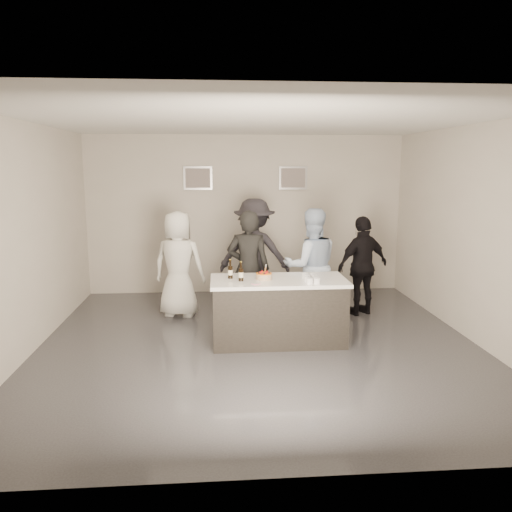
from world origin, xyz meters
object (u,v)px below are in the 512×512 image
at_px(bar_counter, 278,311).
at_px(cake, 264,277).
at_px(person_main_black, 248,269).
at_px(person_guest_left, 179,264).
at_px(person_guest_right, 363,266).
at_px(beer_bottle_a, 230,269).
at_px(person_main_blue, 311,266).
at_px(beer_bottle_b, 241,272).
at_px(person_guest_back, 254,253).

relative_size(bar_counter, cake, 8.58).
bearing_deg(person_main_black, bar_counter, 124.50).
bearing_deg(person_guest_left, person_guest_right, -167.60).
bearing_deg(beer_bottle_a, person_guest_left, 122.12).
height_order(beer_bottle_a, person_main_blue, person_main_blue).
distance_m(bar_counter, person_main_black, 0.94).
height_order(beer_bottle_b, person_guest_right, person_guest_right).
bearing_deg(beer_bottle_b, bar_counter, 8.54).
height_order(bar_counter, person_main_blue, person_main_blue).
distance_m(beer_bottle_a, person_guest_left, 1.52).
bearing_deg(beer_bottle_b, person_main_black, 79.58).
height_order(bar_counter, cake, cake).
xyz_separation_m(beer_bottle_b, person_guest_back, (0.33, 1.90, -0.09)).
relative_size(cake, person_main_blue, 0.12).
height_order(beer_bottle_a, person_guest_back, person_guest_back).
relative_size(cake, person_guest_left, 0.13).
bearing_deg(beer_bottle_a, person_guest_right, 27.36).
bearing_deg(beer_bottle_b, cake, 12.33).
distance_m(person_guest_left, person_guest_right, 3.01).
bearing_deg(person_main_black, beer_bottle_b, 87.86).
height_order(cake, beer_bottle_a, beer_bottle_a).
height_order(person_main_black, person_guest_right, person_main_black).
xyz_separation_m(cake, person_guest_back, (0.01, 1.83, 0.00)).
height_order(beer_bottle_b, person_guest_left, person_guest_left).
relative_size(beer_bottle_a, person_guest_left, 0.15).
bearing_deg(person_main_black, person_guest_right, -157.69).
bearing_deg(beer_bottle_a, bar_counter, -7.48).
relative_size(person_guest_left, person_guest_right, 1.06).
distance_m(bar_counter, person_guest_left, 2.04).
bearing_deg(bar_counter, person_main_blue, 54.30).
height_order(cake, person_guest_right, person_guest_right).
height_order(bar_counter, person_main_black, person_main_black).
relative_size(cake, person_guest_right, 0.13).
xyz_separation_m(beer_bottle_a, person_guest_left, (-0.80, 1.28, -0.17)).
distance_m(bar_counter, cake, 0.53).
xyz_separation_m(cake, beer_bottle_a, (-0.46, 0.10, 0.09)).
bearing_deg(beer_bottle_b, person_guest_right, 32.30).
height_order(beer_bottle_a, person_guest_left, person_guest_left).
height_order(bar_counter, beer_bottle_a, beer_bottle_a).
relative_size(beer_bottle_b, person_guest_back, 0.14).
bearing_deg(person_main_black, person_guest_left, -21.17).
bearing_deg(person_guest_right, person_main_black, -8.34).
bearing_deg(cake, bar_counter, 2.50).
height_order(cake, person_guest_left, person_guest_left).
distance_m(beer_bottle_a, person_main_blue, 1.49).
bearing_deg(person_guest_back, cake, 99.18).
bearing_deg(cake, beer_bottle_b, -167.67).
bearing_deg(beer_bottle_a, person_guest_back, 75.06).
xyz_separation_m(cake, person_guest_right, (1.74, 1.23, -0.12)).
bearing_deg(bar_counter, person_guest_back, 96.11).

